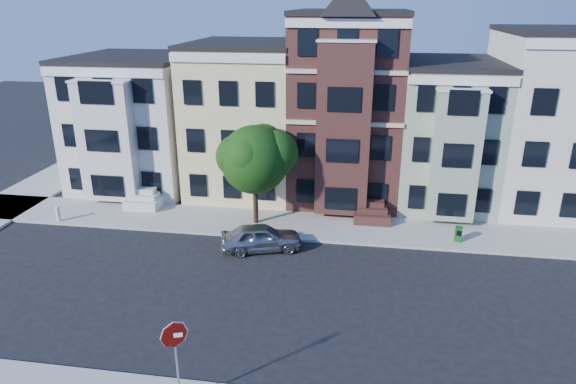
% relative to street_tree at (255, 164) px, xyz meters
% --- Properties ---
extents(ground, '(120.00, 120.00, 0.00)m').
position_rel_street_tree_xyz_m(ground, '(5.01, -7.95, -3.86)').
color(ground, black).
extents(far_sidewalk, '(60.00, 4.00, 0.15)m').
position_rel_street_tree_xyz_m(far_sidewalk, '(5.01, 0.05, -3.78)').
color(far_sidewalk, '#9E9B93').
rests_on(far_sidewalk, ground).
extents(house_white, '(8.00, 9.00, 9.00)m').
position_rel_street_tree_xyz_m(house_white, '(-9.99, 6.55, 0.64)').
color(house_white, silver).
rests_on(house_white, ground).
extents(house_yellow, '(7.00, 9.00, 10.00)m').
position_rel_street_tree_xyz_m(house_yellow, '(-1.99, 6.55, 1.14)').
color(house_yellow, beige).
rests_on(house_yellow, ground).
extents(house_brown, '(7.00, 9.00, 12.00)m').
position_rel_street_tree_xyz_m(house_brown, '(5.01, 6.55, 2.14)').
color(house_brown, '#41211C').
rests_on(house_brown, ground).
extents(house_green, '(6.00, 9.00, 9.00)m').
position_rel_street_tree_xyz_m(house_green, '(11.51, 6.55, 0.64)').
color(house_green, '#909F84').
rests_on(house_green, ground).
extents(house_cream, '(8.00, 9.00, 11.00)m').
position_rel_street_tree_xyz_m(house_cream, '(18.51, 6.55, 1.64)').
color(house_cream, beige).
rests_on(house_cream, ground).
extents(street_tree, '(7.15, 7.15, 7.41)m').
position_rel_street_tree_xyz_m(street_tree, '(0.00, 0.00, 0.00)').
color(street_tree, '#1D4913').
rests_on(street_tree, far_sidewalk).
extents(parked_car, '(4.69, 2.97, 1.49)m').
position_rel_street_tree_xyz_m(parked_car, '(1.00, -3.27, -3.11)').
color(parked_car, '#94969A').
rests_on(parked_car, ground).
extents(newspaper_box, '(0.46, 0.43, 0.86)m').
position_rel_street_tree_xyz_m(newspaper_box, '(11.75, -0.82, -3.28)').
color(newspaper_box, '#13571B').
rests_on(newspaper_box, far_sidewalk).
extents(fire_hydrant, '(0.36, 0.36, 0.77)m').
position_rel_street_tree_xyz_m(fire_hydrant, '(-11.99, -1.65, -3.32)').
color(fire_hydrant, white).
rests_on(fire_hydrant, far_sidewalk).
extents(stop_sign, '(0.95, 0.45, 3.51)m').
position_rel_street_tree_xyz_m(stop_sign, '(0.60, -14.94, -1.95)').
color(stop_sign, '#AF0902').
rests_on(stop_sign, near_sidewalk).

